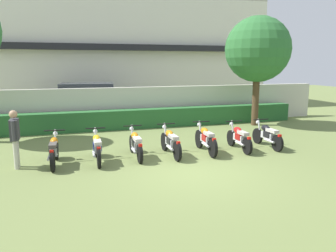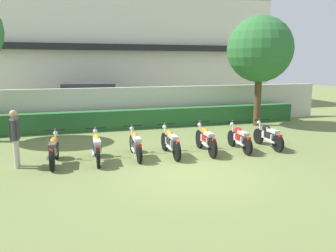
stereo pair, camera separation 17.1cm
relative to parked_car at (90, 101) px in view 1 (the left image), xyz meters
The scene contains 14 objects.
ground 10.18m from the parked_car, 80.04° to the right, with size 60.00×60.00×0.00m, color olive.
building 6.40m from the parked_car, 72.39° to the left, with size 20.77×6.50×7.28m.
compound_wall 3.09m from the parked_car, 55.49° to the right, with size 19.73×0.30×1.81m, color beige.
hedge_row 3.73m from the parked_car, 61.65° to the right, with size 15.79×0.70×0.85m, color #28602D.
parked_car is the anchor object (origin of this frame).
tree_far_side 8.80m from the parked_car, 30.46° to the right, with size 3.01×3.01×5.05m.
motorcycle_in_row_0 8.38m from the parked_car, 102.36° to the right, with size 0.60×1.82×0.96m.
motorcycle_in_row_1 8.26m from the parked_car, 94.03° to the right, with size 0.60×1.84×0.97m.
motorcycle_in_row_2 8.12m from the parked_car, 85.61° to the right, with size 0.60×1.87×0.94m.
motorcycle_in_row_3 8.40m from the parked_car, 78.11° to the right, with size 0.60×1.93×0.96m.
motorcycle_in_row_4 8.73m from the parked_car, 70.27° to the right, with size 0.60×1.91×0.97m.
motorcycle_in_row_5 9.26m from the parked_car, 63.34° to the right, with size 0.60×1.78×0.94m.
motorcycle_in_row_6 9.79m from the parked_car, 57.32° to the right, with size 0.60×1.78×0.94m.
inspector_person 8.59m from the parked_car, 108.98° to the right, with size 0.22×0.66×1.64m.
Camera 1 is at (-3.33, -8.18, 2.90)m, focal length 36.28 mm.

